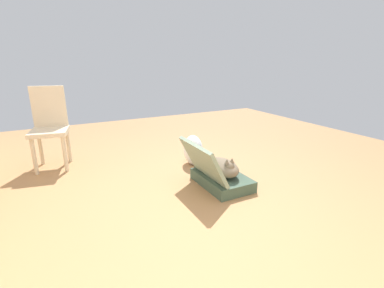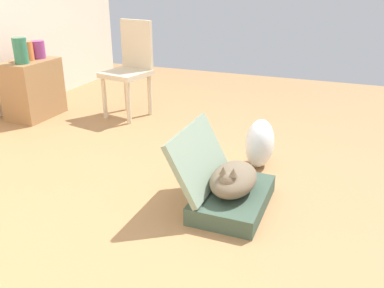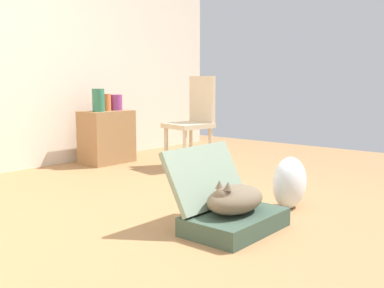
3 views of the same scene
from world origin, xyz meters
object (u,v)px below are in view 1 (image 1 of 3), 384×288
Objects in this scene: cat at (223,167)px; chair at (50,125)px; suitcase_base at (222,180)px; plastic_bag_white at (193,150)px.

cat is 0.54× the size of chair.
suitcase_base is 0.68m from plastic_bag_white.
chair is (0.76, 1.54, 0.33)m from plastic_bag_white.
plastic_bag_white is (0.67, -0.01, 0.13)m from suitcase_base.
chair reaches higher than suitcase_base.
suitcase_base is 1.22× the size of cat.
cat is 2.12m from chair.
suitcase_base is 1.69× the size of plastic_bag_white.
cat is 0.68m from plastic_bag_white.
plastic_bag_white is at bearing -1.14° from suitcase_base.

